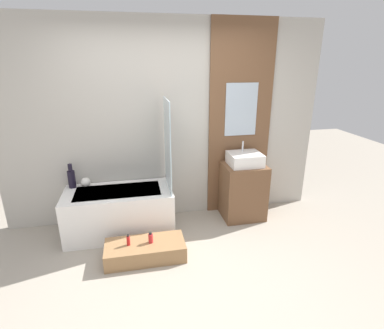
{
  "coord_description": "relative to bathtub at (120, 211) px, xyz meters",
  "views": [
    {
      "loc": [
        -0.44,
        -2.27,
        2.1
      ],
      "look_at": [
        0.18,
        0.72,
        1.02
      ],
      "focal_mm": 28.0,
      "sensor_mm": 36.0,
      "label": 1
    }
  ],
  "objects": [
    {
      "name": "ground_plane",
      "position": [
        0.65,
        -1.21,
        -0.29
      ],
      "size": [
        12.0,
        12.0,
        0.0
      ],
      "primitive_type": "plane",
      "color": "#A39989"
    },
    {
      "name": "wall_tiled_back",
      "position": [
        0.65,
        0.37,
        1.01
      ],
      "size": [
        4.2,
        0.06,
        2.6
      ],
      "primitive_type": "cube",
      "color": "#B7B2A8",
      "rests_on": "ground_plane"
    },
    {
      "name": "wall_wood_accent",
      "position": [
        1.66,
        0.32,
        1.02
      ],
      "size": [
        0.86,
        0.04,
        2.6
      ],
      "color": "brown",
      "rests_on": "ground_plane"
    },
    {
      "name": "bathtub",
      "position": [
        0.0,
        0.0,
        0.0
      ],
      "size": [
        1.31,
        0.65,
        0.57
      ],
      "color": "white",
      "rests_on": "ground_plane"
    },
    {
      "name": "glass_shower_screen",
      "position": [
        0.63,
        -0.02,
        0.83
      ],
      "size": [
        0.01,
        0.57,
        1.1
      ],
      "primitive_type": "cube",
      "color": "silver",
      "rests_on": "bathtub"
    },
    {
      "name": "wooden_step_bench",
      "position": [
        0.27,
        -0.61,
        -0.19
      ],
      "size": [
        0.87,
        0.39,
        0.19
      ],
      "primitive_type": "cube",
      "color": "#997047",
      "rests_on": "ground_plane"
    },
    {
      "name": "vanity_cabinet",
      "position": [
        1.66,
        0.07,
        0.1
      ],
      "size": [
        0.56,
        0.47,
        0.77
      ],
      "primitive_type": "cube",
      "color": "brown",
      "rests_on": "ground_plane"
    },
    {
      "name": "sink",
      "position": [
        1.66,
        0.07,
        0.56
      ],
      "size": [
        0.43,
        0.37,
        0.3
      ],
      "color": "white",
      "rests_on": "vanity_cabinet"
    },
    {
      "name": "vase_tall_dark",
      "position": [
        -0.56,
        0.23,
        0.41
      ],
      "size": [
        0.09,
        0.09,
        0.31
      ],
      "color": "black",
      "rests_on": "bathtub"
    },
    {
      "name": "vase_round_light",
      "position": [
        -0.4,
        0.21,
        0.34
      ],
      "size": [
        0.12,
        0.12,
        0.12
      ],
      "primitive_type": "sphere",
      "color": "silver",
      "rests_on": "bathtub"
    },
    {
      "name": "bottle_soap_primary",
      "position": [
        0.1,
        -0.61,
        -0.04
      ],
      "size": [
        0.04,
        0.04,
        0.13
      ],
      "color": "red",
      "rests_on": "wooden_step_bench"
    },
    {
      "name": "bottle_soap_secondary",
      "position": [
        0.34,
        -0.61,
        -0.04
      ],
      "size": [
        0.05,
        0.05,
        0.13
      ],
      "color": "red",
      "rests_on": "wooden_step_bench"
    }
  ]
}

